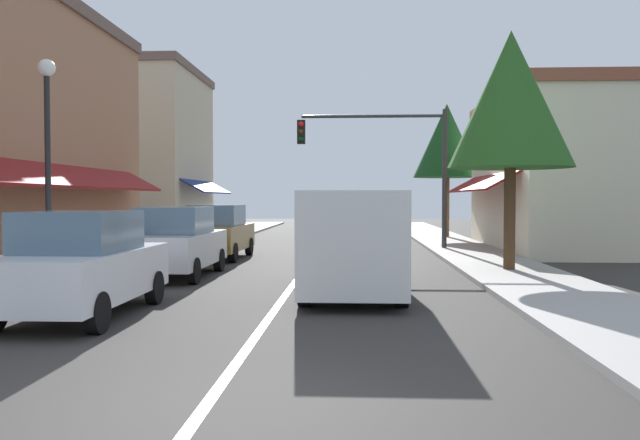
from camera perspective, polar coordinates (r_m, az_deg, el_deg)
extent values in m
plane|color=#33302D|center=(23.63, -0.38, -2.92)|extent=(80.00, 80.00, 0.00)
cube|color=#A39E99|center=(24.58, -13.30, -2.64)|extent=(2.60, 56.00, 0.12)
cube|color=#A39E99|center=(23.94, 12.89, -2.76)|extent=(2.60, 56.00, 0.12)
cube|color=silver|center=(23.63, -0.38, -2.91)|extent=(0.14, 52.00, 0.01)
cube|color=slate|center=(19.38, -22.23, 0.03)|extent=(0.08, 10.64, 1.80)
cube|color=maroon|center=(19.12, -20.62, 3.63)|extent=(1.27, 11.76, 0.73)
cube|color=slate|center=(22.45, -18.94, 10.47)|extent=(0.08, 1.10, 1.30)
cube|color=beige|center=(26.78, 20.78, 3.50)|extent=(5.49, 10.00, 5.58)
cube|color=brown|center=(27.04, 20.85, 9.85)|extent=(5.69, 10.20, 0.40)
cube|color=slate|center=(26.09, 15.11, 0.55)|extent=(0.08, 7.60, 1.80)
cube|color=maroon|center=(25.97, 13.81, 3.20)|extent=(1.27, 8.40, 0.73)
cube|color=slate|center=(24.02, 16.27, 6.69)|extent=(0.08, 1.10, 1.30)
cube|color=slate|center=(28.31, 14.22, 5.96)|extent=(0.08, 1.10, 1.30)
cube|color=#BCAD8E|center=(35.13, -14.10, 5.36)|extent=(4.23, 8.00, 8.28)
cube|color=brown|center=(35.66, -14.16, 12.34)|extent=(4.43, 8.20, 0.40)
cube|color=slate|center=(34.52, -10.81, 0.89)|extent=(0.08, 6.08, 1.80)
cube|color=navy|center=(34.38, -9.83, 2.89)|extent=(1.27, 6.72, 0.73)
cube|color=slate|center=(33.05, -11.60, 8.77)|extent=(0.08, 1.10, 1.30)
cube|color=slate|center=(36.44, -10.18, 8.13)|extent=(0.08, 1.10, 1.30)
cube|color=silver|center=(11.64, -20.01, -4.48)|extent=(1.73, 4.11, 0.80)
cube|color=slate|center=(11.49, -20.25, -0.92)|extent=(1.53, 2.00, 0.66)
cylinder|color=black|center=(13.24, -20.83, -5.48)|extent=(0.20, 0.62, 0.62)
cylinder|color=black|center=(12.68, -14.25, -5.74)|extent=(0.20, 0.62, 0.62)
cylinder|color=black|center=(10.16, -18.89, -7.67)|extent=(0.20, 0.62, 0.62)
cube|color=#B7BABF|center=(16.84, -12.43, -2.48)|extent=(1.76, 4.12, 0.80)
cube|color=slate|center=(16.70, -12.54, -0.01)|extent=(1.54, 2.01, 0.66)
cylinder|color=black|center=(18.39, -13.62, -3.37)|extent=(0.21, 0.62, 0.62)
cylinder|color=black|center=(17.99, -8.79, -3.46)|extent=(0.21, 0.62, 0.62)
cylinder|color=black|center=(15.84, -16.53, -4.24)|extent=(0.21, 0.62, 0.62)
cylinder|color=black|center=(15.37, -10.97, -4.38)|extent=(0.21, 0.62, 0.62)
cube|color=brown|center=(21.72, -8.90, -1.49)|extent=(1.80, 4.13, 0.80)
cube|color=slate|center=(21.59, -8.97, 0.43)|extent=(1.56, 2.03, 0.66)
cylinder|color=black|center=(23.24, -10.04, -2.26)|extent=(0.21, 0.62, 0.62)
cylinder|color=black|center=(22.91, -6.20, -2.30)|extent=(0.21, 0.62, 0.62)
cylinder|color=black|center=(20.64, -11.89, -2.79)|extent=(0.21, 0.62, 0.62)
cylinder|color=black|center=(20.26, -7.58, -2.86)|extent=(0.21, 0.62, 0.62)
cube|color=silver|center=(13.47, 2.90, -1.57)|extent=(1.97, 5.00, 1.90)
cube|color=slate|center=(15.85, 2.91, 0.50)|extent=(1.73, 0.28, 0.84)
cube|color=black|center=(16.09, 2.91, -3.46)|extent=(1.86, 0.20, 0.24)
cylinder|color=black|center=(15.11, -0.45, -4.27)|extent=(0.24, 0.72, 0.72)
cylinder|color=black|center=(15.10, 6.26, -4.28)|extent=(0.24, 0.72, 0.72)
cylinder|color=black|center=(12.03, -1.33, -5.84)|extent=(0.24, 0.72, 0.72)
cylinder|color=black|center=(12.03, 7.12, -5.86)|extent=(0.24, 0.72, 0.72)
cylinder|color=#333333|center=(25.15, 10.82, 3.44)|extent=(0.18, 0.18, 5.35)
cylinder|color=#333333|center=(25.12, 4.63, 9.01)|extent=(5.42, 0.12, 0.12)
cube|color=black|center=(24.95, -1.65, 7.68)|extent=(0.30, 0.24, 0.90)
sphere|color=red|center=(24.85, -1.68, 8.35)|extent=(0.20, 0.20, 0.20)
sphere|color=#3D2D0C|center=(24.82, -1.68, 7.71)|extent=(0.20, 0.20, 0.20)
sphere|color=#0C3316|center=(24.79, -1.67, 7.07)|extent=(0.20, 0.20, 0.20)
cylinder|color=black|center=(14.84, -22.64, 2.84)|extent=(0.12, 0.12, 4.52)
sphere|color=white|center=(15.08, -22.76, 12.15)|extent=(0.36, 0.36, 0.36)
cylinder|color=#4C331E|center=(17.85, 16.22, 0.71)|extent=(0.30, 0.30, 3.27)
cone|color=#285B21|center=(18.03, 16.31, 10.08)|extent=(3.26, 3.26, 3.58)
cylinder|color=#4C331E|center=(32.52, 10.96, 1.45)|extent=(0.30, 0.30, 3.51)
cone|color=#19471E|center=(32.64, 11.00, 6.82)|extent=(3.25, 3.25, 3.58)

